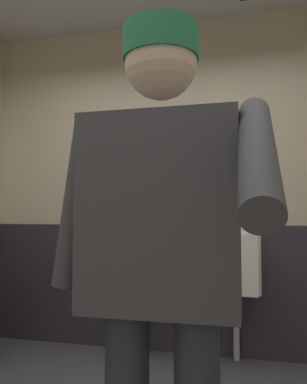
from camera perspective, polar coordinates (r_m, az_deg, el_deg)
wall_back at (r=3.33m, az=3.21°, el=1.35°), size 3.96×0.12×2.84m
wainscot_band_back at (r=3.30m, az=3.02°, el=-14.17°), size 3.36×0.03×1.06m
urinal_left at (r=3.18m, az=-1.70°, el=-10.05°), size 0.40×0.34×1.24m
urinal_middle at (r=3.07m, az=12.16°, el=-10.21°), size 0.40×0.34×1.24m
privacy_divider_panel at (r=3.01m, az=4.89°, el=-7.09°), size 0.04×0.40×0.90m
person at (r=1.20m, az=1.07°, el=-7.98°), size 0.71×0.60×1.75m
soap_dispenser at (r=3.40m, az=-7.87°, el=-1.84°), size 0.10×0.07×0.18m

